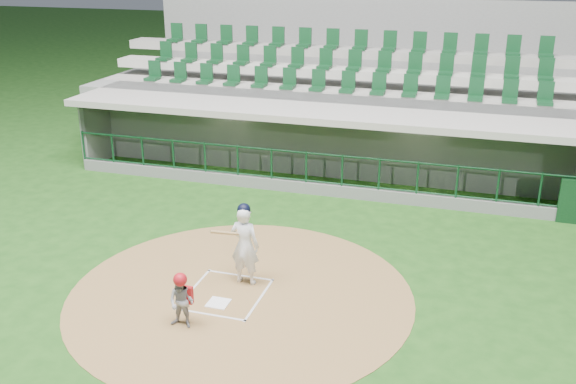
# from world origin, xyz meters

# --- Properties ---
(ground) EXTENTS (120.00, 120.00, 0.00)m
(ground) POSITION_xyz_m (0.00, 0.00, 0.00)
(ground) COLOR #1A4513
(ground) RESTS_ON ground
(dirt_circle) EXTENTS (7.20, 7.20, 0.01)m
(dirt_circle) POSITION_xyz_m (0.30, -0.20, 0.01)
(dirt_circle) COLOR brown
(dirt_circle) RESTS_ON ground
(home_plate) EXTENTS (0.43, 0.43, 0.02)m
(home_plate) POSITION_xyz_m (0.00, -0.70, 0.02)
(home_plate) COLOR white
(home_plate) RESTS_ON dirt_circle
(batter_box_chalk) EXTENTS (1.55, 1.80, 0.01)m
(batter_box_chalk) POSITION_xyz_m (0.00, -0.30, 0.02)
(batter_box_chalk) COLOR white
(batter_box_chalk) RESTS_ON ground
(dugout_structure) EXTENTS (16.40, 3.70, 3.00)m
(dugout_structure) POSITION_xyz_m (0.15, 7.83, 0.96)
(dugout_structure) COLOR gray
(dugout_structure) RESTS_ON ground
(seating_deck) EXTENTS (17.00, 6.72, 5.15)m
(seating_deck) POSITION_xyz_m (0.00, 10.91, 1.42)
(seating_deck) COLOR slate
(seating_deck) RESTS_ON ground
(batter) EXTENTS (0.88, 0.88, 1.84)m
(batter) POSITION_xyz_m (0.22, 0.30, 0.93)
(batter) COLOR white
(batter) RESTS_ON dirt_circle
(catcher) EXTENTS (0.53, 0.42, 1.14)m
(catcher) POSITION_xyz_m (-0.31, -1.67, 0.58)
(catcher) COLOR gray
(catcher) RESTS_ON dirt_circle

